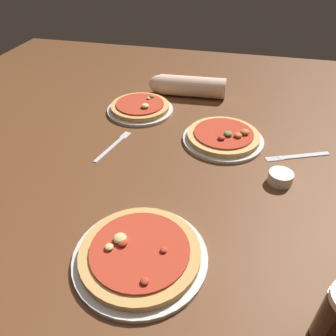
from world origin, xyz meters
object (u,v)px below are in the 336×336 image
(pizza_plate_near, at_px, (140,254))
(pizza_plate_side, at_px, (223,137))
(pizza_plate_far, at_px, (140,108))
(fork_left, at_px, (114,145))
(ramekin_sauce, at_px, (280,178))
(knife_right, at_px, (297,156))
(diner_arm, at_px, (185,86))

(pizza_plate_near, bearing_deg, pizza_plate_side, 76.39)
(pizza_plate_far, distance_m, fork_left, 0.27)
(pizza_plate_near, xyz_separation_m, pizza_plate_side, (0.13, 0.56, 0.00))
(pizza_plate_near, relative_size, fork_left, 1.51)
(pizza_plate_near, bearing_deg, fork_left, 118.08)
(pizza_plate_near, xyz_separation_m, pizza_plate_far, (-0.22, 0.71, -0.00))
(ramekin_sauce, height_order, knife_right, ramekin_sauce)
(pizza_plate_far, relative_size, ramekin_sauce, 3.70)
(ramekin_sauce, height_order, fork_left, ramekin_sauce)
(pizza_plate_near, height_order, diner_arm, diner_arm)
(knife_right, bearing_deg, pizza_plate_far, 162.69)
(pizza_plate_near, xyz_separation_m, ramekin_sauce, (0.32, 0.36, 0.00))
(ramekin_sauce, distance_m, knife_right, 0.16)
(pizza_plate_side, distance_m, fork_left, 0.39)
(pizza_plate_side, height_order, fork_left, pizza_plate_side)
(pizza_plate_near, relative_size, knife_right, 1.47)
(pizza_plate_far, height_order, knife_right, pizza_plate_far)
(ramekin_sauce, distance_m, diner_arm, 0.66)
(ramekin_sauce, bearing_deg, fork_left, 172.66)
(fork_left, bearing_deg, diner_arm, 70.69)
(ramekin_sauce, xyz_separation_m, fork_left, (-0.56, 0.07, -0.01))
(pizza_plate_far, relative_size, fork_left, 1.29)
(knife_right, xyz_separation_m, diner_arm, (-0.46, 0.38, 0.04))
(pizza_plate_near, height_order, pizza_plate_side, same)
(pizza_plate_far, height_order, pizza_plate_side, same)
(diner_arm, bearing_deg, pizza_plate_side, -58.99)
(pizza_plate_far, xyz_separation_m, pizza_plate_side, (0.35, -0.15, 0.00))
(pizza_plate_far, height_order, diner_arm, diner_arm)
(pizza_plate_side, relative_size, diner_arm, 0.84)
(fork_left, xyz_separation_m, diner_arm, (0.16, 0.46, 0.04))
(ramekin_sauce, xyz_separation_m, knife_right, (0.06, 0.15, -0.01))
(pizza_plate_side, bearing_deg, diner_arm, 121.01)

